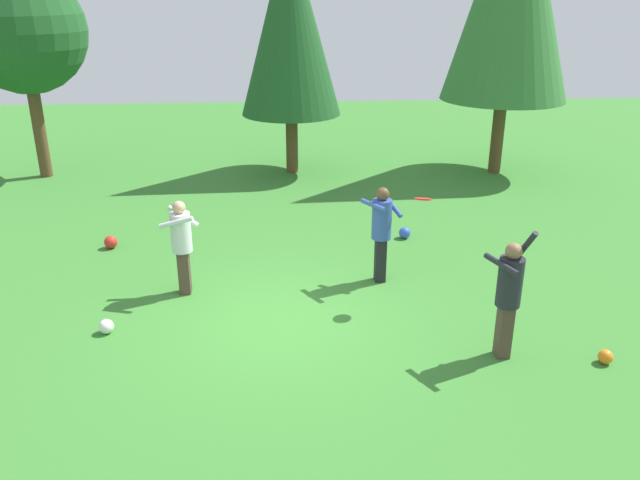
{
  "coord_description": "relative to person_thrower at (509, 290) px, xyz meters",
  "views": [
    {
      "loc": [
        0.02,
        -8.83,
        4.91
      ],
      "look_at": [
        0.64,
        0.76,
        1.05
      ],
      "focal_mm": 35.9,
      "sensor_mm": 36.0,
      "label": 1
    }
  ],
  "objects": [
    {
      "name": "tree_center",
      "position": [
        -2.73,
        9.75,
        2.94
      ],
      "size": [
        2.66,
        2.66,
        6.36
      ],
      "color": "brown",
      "rests_on": "ground_plane"
    },
    {
      "name": "tree_far_left",
      "position": [
        -9.47,
        9.75,
        2.75
      ],
      "size": [
        3.14,
        3.14,
        5.37
      ],
      "color": "brown",
      "rests_on": "ground_plane"
    },
    {
      "name": "person_thrower",
      "position": [
        0.0,
        0.0,
        0.0
      ],
      "size": [
        0.65,
        0.65,
        1.9
      ],
      "rotation": [
        0.0,
        0.0,
        2.02
      ],
      "color": "#4C382D",
      "rests_on": "ground_plane"
    },
    {
      "name": "ball_orange",
      "position": [
        1.37,
        -0.29,
        -0.93
      ],
      "size": [
        0.2,
        0.2,
        0.2
      ],
      "primitive_type": "sphere",
      "color": "orange",
      "rests_on": "ground_plane"
    },
    {
      "name": "person_bystander",
      "position": [
        -4.73,
        2.3,
        -0.06
      ],
      "size": [
        0.61,
        0.55,
        1.65
      ],
      "rotation": [
        0.0,
        0.0,
        -0.14
      ],
      "color": "#4C382D",
      "rests_on": "ground_plane"
    },
    {
      "name": "ball_white",
      "position": [
        -5.75,
        1.0,
        -0.92
      ],
      "size": [
        0.22,
        0.22,
        0.22
      ],
      "primitive_type": "sphere",
      "color": "white",
      "rests_on": "ground_plane"
    },
    {
      "name": "ball_blue",
      "position": [
        -0.53,
        4.55,
        -0.91
      ],
      "size": [
        0.24,
        0.24,
        0.24
      ],
      "primitive_type": "sphere",
      "color": "blue",
      "rests_on": "ground_plane"
    },
    {
      "name": "ball_red",
      "position": [
        -6.48,
        4.4,
        -0.9
      ],
      "size": [
        0.26,
        0.26,
        0.26
      ],
      "primitive_type": "sphere",
      "color": "red",
      "rests_on": "ground_plane"
    },
    {
      "name": "person_catcher",
      "position": [
        -1.35,
        2.57,
        -0.01
      ],
      "size": [
        0.71,
        0.74,
        1.72
      ],
      "rotation": [
        0.0,
        0.0,
        -1.02
      ],
      "color": "black",
      "rests_on": "ground_plane"
    },
    {
      "name": "ground_plane",
      "position": [
        -3.1,
        1.19,
        -1.03
      ],
      "size": [
        40.0,
        40.0,
        0.0
      ],
      "primitive_type": "plane",
      "color": "#387A2D"
    },
    {
      "name": "frisbee",
      "position": [
        -0.85,
        1.76,
        0.75
      ],
      "size": [
        0.33,
        0.33,
        0.09
      ],
      "color": "red"
    }
  ]
}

